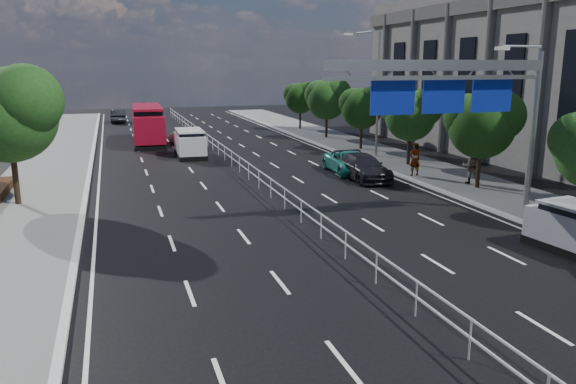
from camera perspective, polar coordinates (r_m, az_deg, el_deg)
name	(u,v)px	position (r m, az deg, el deg)	size (l,w,h in m)	color
ground	(449,344)	(14.68, 16.02, -14.58)	(160.00, 160.00, 0.00)	black
median_fence	(242,166)	(34.62, -4.70, 2.63)	(0.05, 85.00, 1.02)	silver
overhead_gantry	(461,89)	(25.21, 17.17, 9.94)	(10.24, 0.38, 7.45)	gray
streetlight_far	(374,85)	(40.93, 8.78, 10.70)	(2.78, 2.40, 9.00)	gray
civic_hall	(570,70)	(45.23, 26.70, 11.04)	(14.40, 36.00, 14.35)	slate
near_tree_back	(9,109)	(29.12, -26.45, 7.52)	(4.84, 4.51, 6.69)	black
far_tree_d	(483,122)	(31.55, 19.20, 6.77)	(3.85, 3.59, 5.34)	black
far_tree_e	(411,113)	(37.83, 12.41, 7.87)	(3.63, 3.38, 5.13)	black
far_tree_f	(363,106)	(44.48, 7.58, 8.67)	(3.52, 3.28, 5.02)	black
far_tree_g	(327,97)	(51.34, 4.03, 9.59)	(3.96, 3.69, 5.45)	black
far_tree_h	(301,96)	(58.40, 1.29, 9.68)	(3.41, 3.18, 4.91)	black
white_minivan	(190,143)	(41.97, -9.94, 4.90)	(2.11, 4.63, 1.99)	black
red_bus	(148,123)	(50.37, -14.06, 6.77)	(2.86, 10.64, 3.16)	black
near_car_silver	(186,136)	(47.80, -10.37, 5.65)	(1.94, 4.83, 1.64)	#B6B9BE
near_car_dark	(118,116)	(68.87, -16.85, 7.40)	(1.62, 4.63, 1.53)	black
parked_car_teal	(350,162)	(35.14, 6.28, 3.00)	(2.26, 4.89, 1.36)	#1D8371
parked_car_dark	(363,167)	(33.39, 7.61, 2.53)	(2.04, 5.01, 1.45)	black
pedestrian_a	(415,159)	(34.25, 12.76, 3.25)	(0.72, 0.47, 1.96)	gray
pedestrian_b	(471,166)	(32.90, 18.10, 2.52)	(0.94, 0.73, 1.93)	gray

